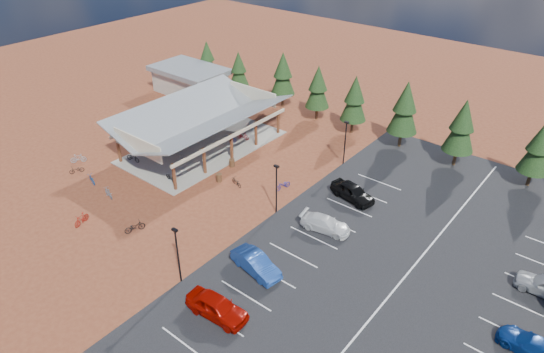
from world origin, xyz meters
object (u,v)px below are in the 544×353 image
object	(u,v)px
bike_0	(133,158)
bike_3	(231,119)
lamp_post_2	(345,140)
bike_8	(77,170)
lamp_post_0	(177,252)
trash_bin_0	(219,178)
car_0	(217,307)
car_3	(325,224)
outbuilding	(190,80)
bike_11	(81,219)
lamp_post_1	(276,186)
bike_13	(108,193)
bike_6	(231,138)
bike_9	(78,158)
bike_10	(92,179)
bike_1	(167,144)
bike_2	(206,131)
car_1	(256,264)
bike_4	(171,177)
car_4	(353,192)
bike_7	(243,135)
bike_pavilion	(201,117)
trash_bin_1	(232,163)
bike_14	(283,185)
bike_5	(183,157)
car_7	(533,346)
bike_16	(236,182)

from	to	relation	value
bike_0	bike_3	distance (m)	14.69
lamp_post_2	bike_8	bearing A→B (deg)	-137.05
lamp_post_0	trash_bin_0	size ratio (longest dim) A/B	5.71
lamp_post_2	car_0	world-z (taller)	lamp_post_2
lamp_post_2	car_3	distance (m)	12.71
lamp_post_0	bike_8	xyz separation A→B (m)	(-21.29, 4.18, -2.57)
bike_8	car_3	xyz separation A→B (m)	(26.43, 8.41, 0.30)
outbuilding	bike_11	distance (m)	32.98
lamp_post_2	car_3	size ratio (longest dim) A/B	1.12
lamp_post_1	bike_13	world-z (taller)	lamp_post_1
lamp_post_0	bike_6	distance (m)	24.18
outbuilding	trash_bin_0	world-z (taller)	outbuilding
bike_9	bike_10	xyz separation A→B (m)	(5.00, -1.56, -0.07)
bike_1	bike_2	size ratio (longest dim) A/B	0.98
bike_0	car_1	world-z (taller)	car_1
bike_2	bike_6	bearing A→B (deg)	-82.51
bike_13	bike_2	bearing A→B (deg)	-159.14
bike_4	car_4	world-z (taller)	car_4
bike_2	bike_7	distance (m)	4.78
bike_13	bike_pavilion	bearing A→B (deg)	-166.19
bike_2	bike_4	size ratio (longest dim) A/B	1.07
bike_10	lamp_post_2	bearing A→B (deg)	154.28
bike_10	bike_13	size ratio (longest dim) A/B	0.97
trash_bin_1	car_4	distance (m)	13.95
bike_pavilion	bike_2	bearing A→B (deg)	129.41
lamp_post_1	bike_8	bearing A→B (deg)	-159.84
bike_14	car_0	world-z (taller)	car_0
bike_pavilion	bike_4	bearing A→B (deg)	-68.45
bike_5	bike_11	bearing A→B (deg)	-168.91
bike_pavilion	lamp_post_0	distance (m)	22.69
outbuilding	bike_2	bearing A→B (deg)	-35.42
trash_bin_1	car_7	distance (m)	33.01
bike_13	outbuilding	bearing A→B (deg)	-137.44
bike_13	bike_16	world-z (taller)	bike_13
lamp_post_0	bike_13	distance (m)	15.21
lamp_post_2	bike_14	bearing A→B (deg)	-103.45
bike_10	bike_16	world-z (taller)	bike_10
lamp_post_2	bike_14	xyz separation A→B (m)	(-2.00, -8.36, -2.49)
lamp_post_0	car_0	distance (m)	5.21
trash_bin_1	bike_2	bearing A→B (deg)	154.39
bike_9	car_0	distance (m)	28.61
bike_1	car_3	xyz separation A→B (m)	(23.03, -1.33, 0.07)
bike_pavilion	bike_11	world-z (taller)	bike_pavilion
bike_5	bike_0	bearing A→B (deg)	135.41
bike_14	car_3	size ratio (longest dim) A/B	0.40
bike_3	bike_13	bearing A→B (deg)	-158.41
bike_2	bike_14	bearing A→B (deg)	-104.56
lamp_post_0	bike_9	bearing A→B (deg)	166.45
bike_3	bike_2	bearing A→B (deg)	-164.14
bike_4	bike_13	xyz separation A→B (m)	(-2.61, -5.82, -0.02)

